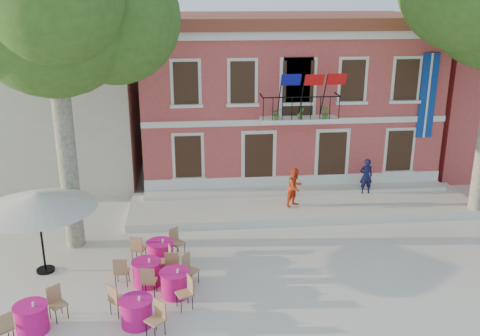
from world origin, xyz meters
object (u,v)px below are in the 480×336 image
(plane_tree_west, at_px, (52,12))
(pedestrian_orange, at_px, (295,187))
(cafe_table_4, at_px, (160,251))
(cafe_table_1, at_px, (175,282))
(pedestrian_navy, at_px, (366,176))
(cafe_table_0, at_px, (136,311))
(cafe_table_3, at_px, (147,272))
(cafe_table_2, at_px, (32,317))
(patio_umbrella, at_px, (37,201))

(plane_tree_west, bearing_deg, pedestrian_orange, 14.18)
(cafe_table_4, bearing_deg, cafe_table_1, -75.75)
(plane_tree_west, xyz_separation_m, pedestrian_navy, (11.52, 3.20, -6.86))
(cafe_table_0, distance_m, cafe_table_4, 3.42)
(cafe_table_0, relative_size, cafe_table_1, 0.90)
(plane_tree_west, distance_m, cafe_table_3, 8.50)
(cafe_table_2, bearing_deg, cafe_table_0, 0.47)
(pedestrian_navy, xyz_separation_m, cafe_table_3, (-8.83, -6.17, -0.65))
(cafe_table_4, bearing_deg, cafe_table_3, -105.33)
(patio_umbrella, xyz_separation_m, cafe_table_0, (3.17, -3.21, -1.99))
(plane_tree_west, height_order, cafe_table_4, plane_tree_west)
(cafe_table_0, xyz_separation_m, cafe_table_2, (-2.71, -0.02, 0.00))
(cafe_table_1, xyz_separation_m, cafe_table_4, (-0.51, 2.01, 0.00))
(cafe_table_0, bearing_deg, cafe_table_3, 86.50)
(cafe_table_0, height_order, cafe_table_3, same)
(patio_umbrella, relative_size, pedestrian_orange, 2.28)
(pedestrian_navy, distance_m, pedestrian_orange, 3.46)
(cafe_table_0, xyz_separation_m, cafe_table_1, (0.99, 1.37, 0.01))
(patio_umbrella, xyz_separation_m, cafe_table_3, (3.30, -1.12, -1.99))
(cafe_table_2, bearing_deg, cafe_table_4, 46.89)
(cafe_table_1, bearing_deg, plane_tree_west, 133.95)
(patio_umbrella, height_order, cafe_table_1, patio_umbrella)
(pedestrian_orange, bearing_deg, cafe_table_2, -178.22)
(patio_umbrella, distance_m, pedestrian_navy, 13.20)
(patio_umbrella, relative_size, cafe_table_3, 1.86)
(plane_tree_west, distance_m, cafe_table_4, 8.26)
(plane_tree_west, bearing_deg, pedestrian_navy, 15.55)
(plane_tree_west, relative_size, cafe_table_2, 6.22)
(cafe_table_1, distance_m, cafe_table_4, 2.07)
(plane_tree_west, xyz_separation_m, cafe_table_0, (2.56, -5.06, -7.50))
(pedestrian_orange, relative_size, cafe_table_1, 0.85)
(cafe_table_1, height_order, cafe_table_4, same)
(patio_umbrella, distance_m, pedestrian_orange, 9.77)
(pedestrian_navy, bearing_deg, plane_tree_west, 15.83)
(cafe_table_0, distance_m, cafe_table_3, 2.10)
(cafe_table_3, bearing_deg, cafe_table_1, -39.83)
(cafe_table_3, distance_m, cafe_table_4, 1.34)
(cafe_table_0, relative_size, cafe_table_2, 0.97)
(cafe_table_1, relative_size, cafe_table_4, 1.02)
(patio_umbrella, relative_size, cafe_table_1, 1.95)
(plane_tree_west, distance_m, patio_umbrella, 5.84)
(pedestrian_orange, bearing_deg, cafe_table_3, -176.46)
(cafe_table_3, xyz_separation_m, cafe_table_4, (0.35, 1.29, 0.01))
(cafe_table_3, bearing_deg, patio_umbrella, 161.27)
(cafe_table_1, bearing_deg, cafe_table_3, 140.17)
(pedestrian_navy, distance_m, cafe_table_3, 10.79)
(cafe_table_0, bearing_deg, cafe_table_2, -179.53)
(pedestrian_orange, bearing_deg, pedestrian_navy, -19.84)
(cafe_table_0, distance_m, cafe_table_1, 1.70)
(pedestrian_orange, bearing_deg, plane_tree_west, 155.45)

